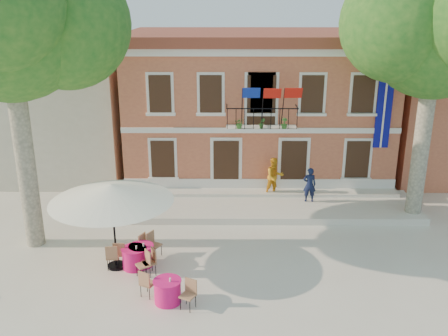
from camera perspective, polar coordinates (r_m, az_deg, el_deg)
ground at (r=18.81m, az=-1.06°, el=-10.07°), size 90.00×90.00×0.00m
main_building at (r=27.03m, az=3.70°, el=7.41°), size 13.50×9.59×7.50m
neighbor_west at (r=29.81m, az=-19.24°, el=6.36°), size 9.40×9.40×6.40m
terrace at (r=22.75m, az=4.27°, el=-4.39°), size 14.00×3.40×0.30m
plane_tree_west at (r=19.02m, az=-23.63°, el=15.38°), size 5.83×5.83×11.44m
plane_tree_east at (r=21.61m, az=23.11°, el=14.24°), size 5.46×5.46×10.73m
patio_umbrella at (r=17.35m, az=-12.75°, el=-2.80°), size 4.23×4.23×3.15m
pedestrian_navy at (r=22.90m, az=9.74°, el=-1.90°), size 0.59×0.39×1.61m
pedestrian_orange at (r=23.32m, az=5.79°, el=-1.02°), size 1.08×0.97×1.84m
cafe_table_0 at (r=18.17m, az=-10.21°, el=-9.96°), size 1.68×1.87×0.95m
cafe_table_1 at (r=16.16m, az=-6.47°, el=-13.72°), size 1.90×1.26×0.95m
cafe_table_3 at (r=18.30m, az=-9.41°, el=-9.69°), size 1.63×1.87×0.95m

